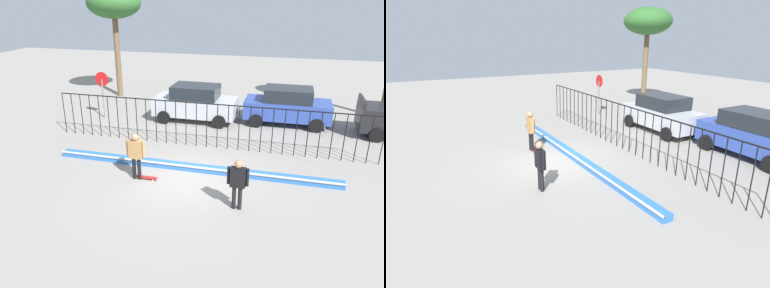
{
  "view_description": "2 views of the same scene",
  "coord_description": "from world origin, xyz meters",
  "views": [
    {
      "loc": [
        3.32,
        -11.39,
        6.19
      ],
      "look_at": [
        -0.01,
        0.85,
        1.06
      ],
      "focal_mm": 34.3,
      "sensor_mm": 36.0,
      "label": 1
    },
    {
      "loc": [
        10.95,
        -4.85,
        4.74
      ],
      "look_at": [
        0.6,
        0.67,
        0.81
      ],
      "focal_mm": 29.96,
      "sensor_mm": 36.0,
      "label": 2
    }
  ],
  "objects": [
    {
      "name": "skateboarder",
      "position": [
        -1.74,
        -0.4,
        1.05
      ],
      "size": [
        0.71,
        0.27,
        1.76
      ],
      "rotation": [
        0.0,
        0.0,
        -0.37
      ],
      "color": "black",
      "rests_on": "ground"
    },
    {
      "name": "ground_plane",
      "position": [
        0.0,
        0.0,
        0.0
      ],
      "size": [
        60.0,
        60.0,
        0.0
      ],
      "primitive_type": "plane",
      "color": "gray"
    },
    {
      "name": "palm_tree_short",
      "position": [
        -7.61,
        10.52,
        5.69
      ],
      "size": [
        3.33,
        3.33,
        6.71
      ],
      "color": "brown",
      "rests_on": "ground"
    },
    {
      "name": "camera_operator",
      "position": [
        2.07,
        -1.47,
        1.0
      ],
      "size": [
        0.67,
        0.25,
        1.67
      ],
      "rotation": [
        0.0,
        0.0,
        2.62
      ],
      "color": "black",
      "rests_on": "ground"
    },
    {
      "name": "parked_car_blue",
      "position": [
        3.28,
        7.38,
        0.97
      ],
      "size": [
        4.3,
        2.12,
        1.9
      ],
      "rotation": [
        0.0,
        0.0,
        -0.05
      ],
      "color": "#2D479E",
      "rests_on": "ground"
    },
    {
      "name": "bowl_coping_ledge",
      "position": [
        0.0,
        0.79,
        0.12
      ],
      "size": [
        11.0,
        0.4,
        0.27
      ],
      "color": "#2D6BB7",
      "rests_on": "ground"
    },
    {
      "name": "parked_car_silver",
      "position": [
        -1.41,
        6.72,
        0.97
      ],
      "size": [
        4.3,
        2.12,
        1.9
      ],
      "rotation": [
        0.0,
        0.0,
        -0.06
      ],
      "color": "#B7BABF",
      "rests_on": "ground"
    },
    {
      "name": "stop_sign",
      "position": [
        -6.32,
        5.87,
        1.62
      ],
      "size": [
        0.76,
        0.07,
        2.5
      ],
      "color": "slate",
      "rests_on": "ground"
    },
    {
      "name": "skateboard",
      "position": [
        -1.4,
        -0.34,
        0.06
      ],
      "size": [
        0.8,
        0.2,
        0.07
      ],
      "rotation": [
        0.0,
        0.0,
        0.08
      ],
      "color": "#A51E19",
      "rests_on": "ground"
    },
    {
      "name": "perimeter_fence",
      "position": [
        -0.0,
        3.24,
        1.2
      ],
      "size": [
        14.04,
        0.04,
        1.98
      ],
      "color": "black",
      "rests_on": "ground"
    }
  ]
}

